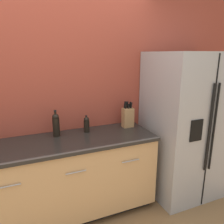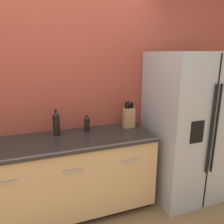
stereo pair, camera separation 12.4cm
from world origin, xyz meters
name	(u,v)px [view 2 (the right image)]	position (x,y,z in m)	size (l,w,h in m)	color
wall_back	(49,98)	(0.00, 1.21, 1.30)	(10.00, 0.05, 2.60)	#993D2D
counter_unit	(42,181)	(-0.16, 0.87, 0.46)	(2.47, 0.64, 0.91)	black
refrigerator	(188,126)	(1.62, 0.78, 0.91)	(0.92, 0.82, 1.82)	#9E9EA0
knife_block	(129,117)	(0.91, 1.00, 1.04)	(0.13, 0.09, 0.33)	#A87A4C
wine_bottle	(56,124)	(0.04, 1.01, 1.05)	(0.08, 0.08, 0.30)	black
oil_bottle	(87,124)	(0.39, 1.02, 1.01)	(0.07, 0.07, 0.20)	black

